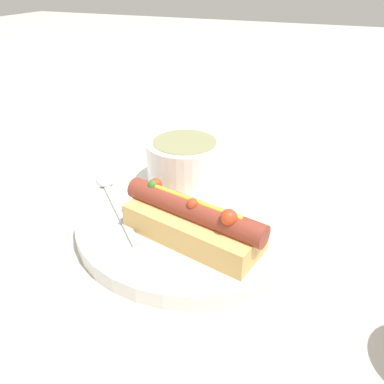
{
  "coord_description": "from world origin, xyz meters",
  "views": [
    {
      "loc": [
        0.14,
        -0.34,
        0.27
      ],
      "look_at": [
        0.0,
        0.0,
        0.05
      ],
      "focal_mm": 35.0,
      "sensor_mm": 36.0,
      "label": 1
    }
  ],
  "objects": [
    {
      "name": "soup_bowl",
      "position": [
        -0.03,
        0.06,
        0.05
      ],
      "size": [
        0.1,
        0.1,
        0.06
      ],
      "color": "white",
      "rests_on": "dinner_plate"
    },
    {
      "name": "ground_plane",
      "position": [
        0.0,
        0.0,
        0.0
      ],
      "size": [
        4.0,
        4.0,
        0.0
      ],
      "primitive_type": "plane",
      "color": "#BCB7AD"
    },
    {
      "name": "spoon",
      "position": [
        -0.11,
        -0.01,
        0.02
      ],
      "size": [
        0.13,
        0.12,
        0.01
      ],
      "rotation": [
        0.0,
        0.0,
        2.38
      ],
      "color": "#B7B7BC",
      "rests_on": "dinner_plate"
    },
    {
      "name": "hot_dog",
      "position": [
        0.02,
        -0.05,
        0.04
      ],
      "size": [
        0.16,
        0.09,
        0.06
      ],
      "rotation": [
        0.0,
        0.0,
        -0.22
      ],
      "color": "#DBAD60",
      "rests_on": "dinner_plate"
    },
    {
      "name": "dinner_plate",
      "position": [
        0.0,
        0.0,
        0.01
      ],
      "size": [
        0.27,
        0.27,
        0.02
      ],
      "color": "white",
      "rests_on": "ground_plane"
    }
  ]
}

